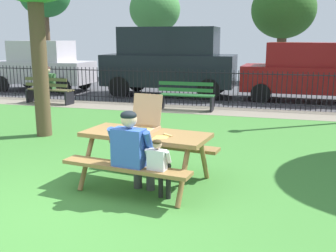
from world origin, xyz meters
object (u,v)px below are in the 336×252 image
(pizza_slice_on_table, at_px, (162,136))
(parked_car_center, at_px, (310,71))
(far_tree_center, at_px, (283,10))
(parked_car_left, at_px, (170,60))
(pizza_box_open, at_px, (142,124))
(park_bench_left, at_px, (49,91))
(child_at_table, at_px, (159,164))
(person_on_park_bench, at_px, (46,83))
(picnic_table_foreground, at_px, (146,144))
(adult_at_table, at_px, (133,150))
(parked_car_far_left, at_px, (43,66))
(far_tree_midleft, at_px, (155,10))
(park_bench_center, at_px, (186,96))

(pizza_slice_on_table, bearing_deg, parked_car_center, 75.04)
(parked_car_center, bearing_deg, far_tree_center, 98.40)
(pizza_slice_on_table, height_order, parked_car_left, parked_car_left)
(pizza_box_open, bearing_deg, park_bench_left, 131.77)
(pizza_box_open, height_order, park_bench_left, pizza_box_open)
(pizza_slice_on_table, xyz_separation_m, child_at_table, (0.08, -0.41, -0.26))
(pizza_slice_on_table, bearing_deg, child_at_table, -78.82)
(park_bench_left, relative_size, person_on_park_bench, 1.37)
(far_tree_center, bearing_deg, pizza_box_open, -96.80)
(pizza_slice_on_table, relative_size, parked_car_left, 0.06)
(child_at_table, xyz_separation_m, far_tree_center, (1.34, 16.03, 2.87))
(picnic_table_foreground, height_order, parked_car_center, parked_car_center)
(parked_car_left, xyz_separation_m, parked_car_center, (4.81, 0.00, -0.30))
(adult_at_table, xyz_separation_m, person_on_park_bench, (-5.48, 6.60, 0.00))
(parked_car_far_left, bearing_deg, parked_car_left, 0.00)
(picnic_table_foreground, distance_m, parked_car_center, 9.23)
(picnic_table_foreground, height_order, pizza_slice_on_table, pizza_slice_on_table)
(far_tree_midleft, bearing_deg, person_on_park_bench, -94.40)
(pizza_box_open, xyz_separation_m, park_bench_center, (-0.73, 5.93, -0.45))
(parked_car_far_left, bearing_deg, park_bench_center, -22.80)
(child_at_table, xyz_separation_m, parked_car_far_left, (-7.74, 9.40, 0.49))
(adult_at_table, relative_size, park_bench_center, 0.74)
(parked_car_center, relative_size, far_tree_center, 0.93)
(pizza_slice_on_table, height_order, park_bench_left, park_bench_left)
(pizza_box_open, height_order, parked_car_center, parked_car_center)
(parked_car_far_left, distance_m, far_tree_midleft, 7.54)
(person_on_park_bench, relative_size, far_tree_midleft, 0.25)
(child_at_table, distance_m, park_bench_center, 6.77)
(person_on_park_bench, relative_size, parked_car_center, 0.27)
(person_on_park_bench, height_order, parked_car_far_left, parked_car_far_left)
(adult_at_table, bearing_deg, child_at_table, -11.54)
(child_at_table, height_order, far_tree_center, far_tree_center)
(pizza_slice_on_table, xyz_separation_m, far_tree_center, (1.42, 15.62, 2.61))
(park_bench_left, bearing_deg, person_on_park_bench, 168.24)
(parked_car_left, bearing_deg, pizza_slice_on_table, -74.98)
(person_on_park_bench, relative_size, far_tree_center, 0.25)
(child_at_table, xyz_separation_m, person_on_park_bench, (-5.87, 6.68, 0.14))
(person_on_park_bench, height_order, parked_car_center, parked_car_center)
(parked_car_left, bearing_deg, park_bench_center, -64.98)
(picnic_table_foreground, height_order, park_bench_center, park_bench_center)
(child_at_table, bearing_deg, parked_car_center, 76.14)
(picnic_table_foreground, relative_size, park_bench_left, 1.21)
(adult_at_table, bearing_deg, person_on_park_bench, 129.70)
(person_on_park_bench, bearing_deg, picnic_table_foreground, -48.00)
(park_bench_left, distance_m, parked_car_left, 4.37)
(parked_car_center, bearing_deg, park_bench_center, -142.17)
(far_tree_midleft, bearing_deg, parked_car_center, -41.59)
(pizza_box_open, height_order, parked_car_left, parked_car_left)
(pizza_slice_on_table, distance_m, parked_car_far_left, 11.81)
(pizza_box_open, xyz_separation_m, park_bench_left, (-5.30, 5.93, -0.45))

